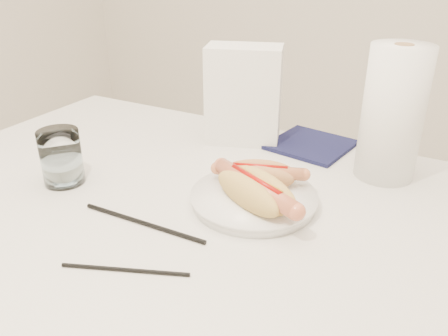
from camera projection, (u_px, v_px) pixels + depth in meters
The scene contains 10 objects.
table at pixel (189, 224), 0.88m from camera, with size 1.20×0.80×0.75m.
plate at pixel (254, 200), 0.83m from camera, with size 0.22×0.22×0.02m, color white.
hotdog_left at pixel (260, 175), 0.85m from camera, with size 0.16×0.10×0.04m.
hotdog_right at pixel (255, 191), 0.79m from camera, with size 0.19×0.14×0.05m.
water_glass at pixel (61, 157), 0.89m from camera, with size 0.08×0.08×0.11m, color silver.
chopstick_near at pixel (143, 223), 0.77m from camera, with size 0.01×0.01×0.24m, color black.
chopstick_far at pixel (125, 270), 0.66m from camera, with size 0.01×0.01×0.19m, color black.
napkin_box at pixel (244, 95), 1.05m from camera, with size 0.17×0.09×0.22m, color white.
navy_napkin at pixel (311, 145), 1.07m from camera, with size 0.17×0.17×0.01m, color #111335.
paper_towel_roll at pixel (393, 114), 0.88m from camera, with size 0.12×0.12×0.26m, color white.
Camera 1 is at (0.41, -0.62, 1.17)m, focal length 36.92 mm.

